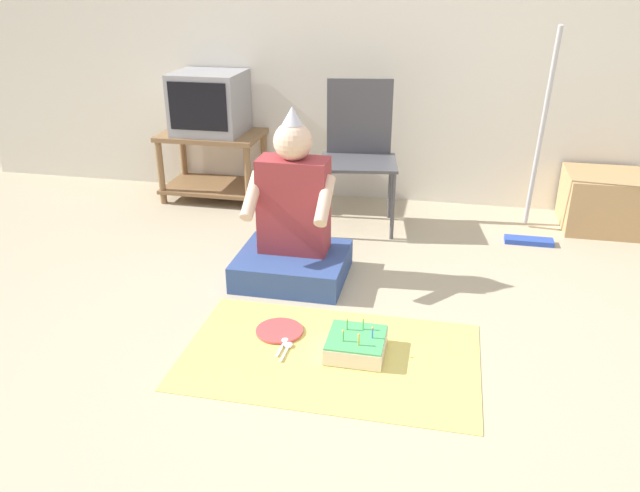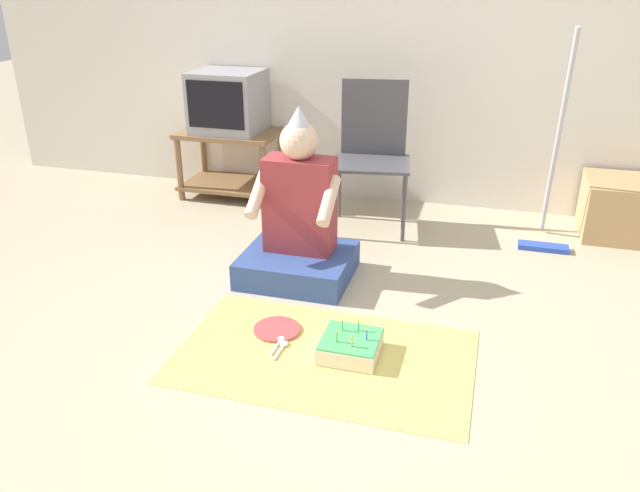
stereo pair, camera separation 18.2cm
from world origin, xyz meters
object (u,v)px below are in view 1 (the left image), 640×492
at_px(birthday_cake, 356,344).
at_px(paper_plate, 279,331).
at_px(tv, 210,103).
at_px(dust_mop, 536,182).
at_px(cardboard_box_stack, 602,201).
at_px(folding_chair, 359,145).
at_px(person_seated, 293,228).

height_order(birthday_cake, paper_plate, birthday_cake).
relative_size(tv, dust_mop, 0.37).
relative_size(cardboard_box_stack, paper_plate, 2.16).
distance_m(tv, folding_chair, 1.10).
distance_m(tv, cardboard_box_stack, 2.61).
relative_size(cardboard_box_stack, birthday_cake, 1.90).
distance_m(dust_mop, person_seated, 1.48).
bearing_deg(cardboard_box_stack, folding_chair, -171.36).
distance_m(dust_mop, paper_plate, 1.82).
bearing_deg(paper_plate, cardboard_box_stack, 44.79).
distance_m(tv, person_seated, 1.44).
xyz_separation_m(folding_chair, birthday_cake, (0.23, -1.49, -0.46)).
bearing_deg(cardboard_box_stack, tv, 179.17).
bearing_deg(person_seated, dust_mop, 31.62).
xyz_separation_m(tv, birthday_cake, (1.28, -1.75, -0.62)).
xyz_separation_m(dust_mop, person_seated, (-1.26, -0.78, -0.09)).
distance_m(tv, dust_mop, 2.16).
distance_m(folding_chair, person_seated, 0.89).
bearing_deg(paper_plate, dust_mop, 48.52).
bearing_deg(folding_chair, paper_plate, -95.53).
distance_m(folding_chair, cardboard_box_stack, 1.55).
bearing_deg(paper_plate, folding_chair, 84.47).
bearing_deg(tv, paper_plate, -60.96).
bearing_deg(dust_mop, birthday_cake, -119.89).
height_order(cardboard_box_stack, dust_mop, dust_mop).
relative_size(dust_mop, person_seated, 1.38).
relative_size(cardboard_box_stack, dust_mop, 0.37).
xyz_separation_m(person_seated, birthday_cake, (0.44, -0.66, -0.23)).
height_order(tv, person_seated, person_seated).
bearing_deg(person_seated, tv, 127.70).
bearing_deg(paper_plate, tv, 119.04).
relative_size(folding_chair, paper_plate, 4.18).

